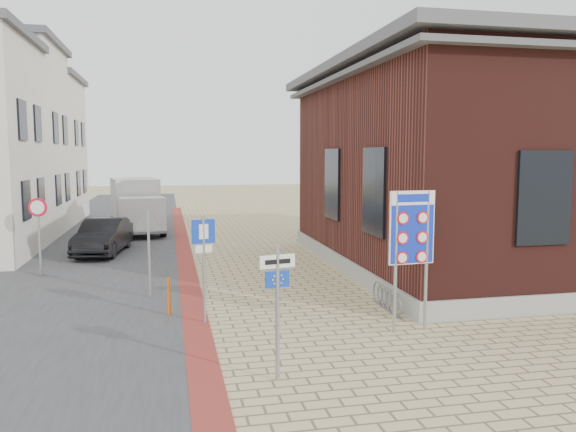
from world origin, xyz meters
name	(u,v)px	position (x,y,z in m)	size (l,w,h in m)	color
ground	(303,347)	(0.00, 0.00, 0.00)	(120.00, 120.00, 0.00)	tan
road_strip	(101,242)	(-5.50, 15.00, 0.01)	(7.00, 60.00, 0.02)	#38383A
curb_strip	(185,259)	(-2.00, 10.00, 0.01)	(0.60, 40.00, 0.02)	maroon
brick_building	(508,164)	(8.99, 7.00, 3.49)	(13.00, 13.00, 6.80)	gray
townhouse_far	(15,148)	(-10.99, 24.00, 4.17)	(7.40, 6.40, 8.30)	beige
bike_rack	(386,299)	(2.65, 2.20, 0.26)	(0.08, 1.80, 0.60)	slate
sedan	(103,236)	(-5.03, 11.87, 0.67)	(1.42, 4.08, 1.34)	black
box_truck	(137,206)	(-4.06, 17.36, 1.36)	(2.80, 5.29, 2.63)	slate
border_sign	(412,230)	(2.50, 0.50, 2.20)	(1.04, 0.13, 3.05)	gray
essen_sign	(277,293)	(-0.80, -1.50, 1.51)	(0.62, 0.15, 2.29)	gray
parking_sign	(204,251)	(-1.80, 2.00, 1.66)	(0.53, 0.19, 2.45)	gray
yield_sign	(148,230)	(-3.08, 4.63, 1.83)	(0.85, 0.15, 2.40)	gray
speed_sign	(39,224)	(-6.50, 8.00, 1.67)	(0.58, 0.13, 2.48)	gray
bollard	(169,297)	(-2.58, 2.80, 0.46)	(0.08, 0.08, 0.91)	#E6600C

